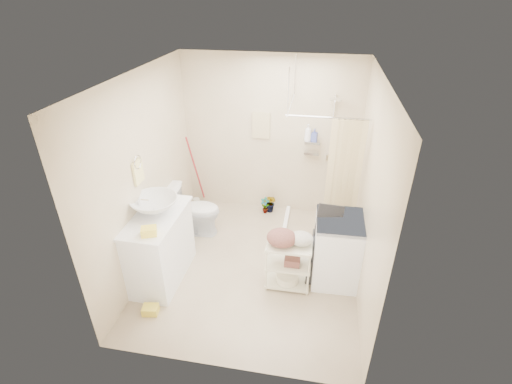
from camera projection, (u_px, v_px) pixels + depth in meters
floor at (253, 266)px, 5.20m from camera, size 3.20×3.20×0.00m
ceiling at (251, 76)px, 3.92m from camera, size 2.80×3.20×0.04m
wall_back at (270, 138)px, 5.93m from camera, size 2.80×0.04×2.60m
wall_front at (218, 271)px, 3.19m from camera, size 2.80×0.04×2.60m
wall_left at (145, 175)px, 4.77m from camera, size 0.04×3.20×2.60m
wall_right at (369, 194)px, 4.35m from camera, size 0.04×3.20×2.60m
vanity at (159, 247)px, 4.79m from camera, size 0.63×1.11×0.97m
sink at (154, 205)px, 4.58m from camera, size 0.73×0.73×0.20m
counter_basket at (149, 231)px, 4.19m from camera, size 0.21×0.19×0.10m
floor_basket at (150, 309)px, 4.42m from camera, size 0.29×0.24×0.14m
toilet at (194, 210)px, 5.72m from camera, size 0.82×0.51×0.81m
mop at (194, 172)px, 6.29m from camera, size 0.15×0.15×1.34m
potted_plant_a at (265, 205)px, 6.33m from camera, size 0.17×0.12×0.29m
potted_plant_b at (271, 203)px, 6.34m from camera, size 0.24×0.23×0.34m
hanging_towel at (261, 125)px, 5.84m from camera, size 0.28×0.03×0.42m
towel_ring at (138, 170)px, 4.51m from camera, size 0.04×0.22×0.34m
tp_holder at (156, 211)px, 5.10m from camera, size 0.08×0.12×0.14m
shower at (322, 171)px, 5.45m from camera, size 1.10×1.10×2.10m
shampoo_bottle_a at (308, 133)px, 5.69m from camera, size 0.14×0.14×0.27m
shampoo_bottle_b at (314, 135)px, 5.71m from camera, size 0.10×0.10×0.19m
washing_machine at (339, 250)px, 4.77m from camera, size 0.65×0.67×0.93m
laundry_rack at (288, 261)px, 4.69m from camera, size 0.57×0.33×0.78m
ironing_board at (324, 246)px, 4.68m from camera, size 0.33×0.14×1.13m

